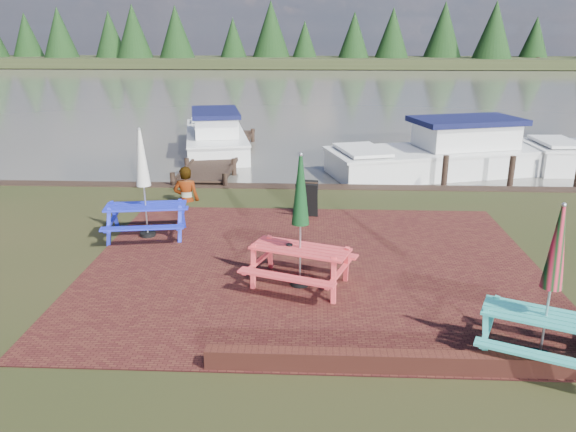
% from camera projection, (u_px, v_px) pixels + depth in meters
% --- Properties ---
extents(ground, '(120.00, 120.00, 0.00)m').
position_uv_depth(ground, '(313.00, 288.00, 10.32)').
color(ground, black).
rests_on(ground, ground).
extents(paving, '(9.00, 7.50, 0.02)m').
position_uv_depth(paving, '(313.00, 266.00, 11.26)').
color(paving, '#391312').
rests_on(paving, ground).
extents(brick_wall, '(6.21, 1.79, 0.30)m').
position_uv_depth(brick_wall, '(465.00, 357.00, 7.89)').
color(brick_wall, '#4C1E16').
rests_on(brick_wall, ground).
extents(water, '(120.00, 60.00, 0.02)m').
position_uv_depth(water, '(315.00, 88.00, 45.39)').
color(water, '#4D4C42').
rests_on(water, ground).
extents(far_treeline, '(120.00, 10.00, 8.10)m').
position_uv_depth(far_treeline, '(315.00, 40.00, 71.84)').
color(far_treeline, black).
rests_on(far_treeline, ground).
extents(picnic_table_teal, '(2.14, 2.05, 2.34)m').
position_uv_depth(picnic_table_teal, '(547.00, 309.00, 7.83)').
color(picnic_table_teal, teal).
rests_on(picnic_table_teal, ground).
extents(picnic_table_red, '(2.21, 2.10, 2.48)m').
position_uv_depth(picnic_table_red, '(300.00, 242.00, 10.16)').
color(picnic_table_red, '#DA383C').
rests_on(picnic_table_red, ground).
extents(picnic_table_blue, '(2.00, 1.83, 2.48)m').
position_uv_depth(picnic_table_blue, '(145.00, 200.00, 12.63)').
color(picnic_table_blue, '#1823B8').
rests_on(picnic_table_blue, ground).
extents(chalkboard, '(0.58, 0.60, 0.89)m').
position_uv_depth(chalkboard, '(307.00, 199.00, 14.17)').
color(chalkboard, black).
rests_on(chalkboard, ground).
extents(jetty, '(1.76, 9.08, 1.00)m').
position_uv_depth(jetty, '(221.00, 153.00, 21.12)').
color(jetty, black).
rests_on(jetty, ground).
extents(boat_jetty, '(3.59, 6.92, 1.91)m').
position_uv_depth(boat_jetty, '(216.00, 138.00, 22.65)').
color(boat_jetty, silver).
rests_on(boat_jetty, ground).
extents(boat_near, '(8.04, 4.65, 2.06)m').
position_uv_depth(boat_near, '(445.00, 156.00, 19.17)').
color(boat_near, silver).
rests_on(boat_near, ground).
extents(person, '(0.72, 0.48, 1.94)m').
position_uv_depth(person, '(185.00, 167.00, 15.26)').
color(person, gray).
rests_on(person, ground).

